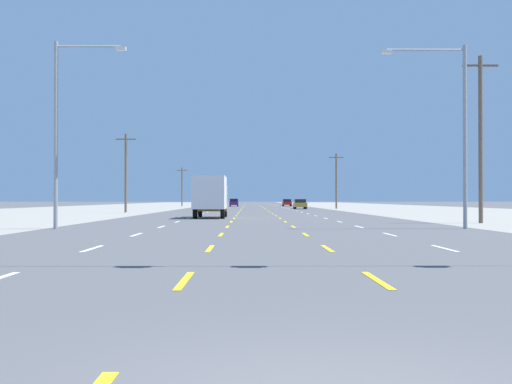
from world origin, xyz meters
TOP-DOWN VIEW (x-y plane):
  - ground_plane at (0.00, 66.00)m, footprint 572.00×572.00m
  - lot_apron_left at (-24.75, 66.00)m, footprint 28.00×440.00m
  - lot_apron_right at (24.75, 66.00)m, footprint 28.00×440.00m
  - lane_markings at (0.00, 104.50)m, footprint 10.64×227.60m
  - signal_span_wire at (0.01, 9.49)m, footprint 26.54×0.53m
  - box_truck_inner_left_nearest at (-3.62, 45.84)m, footprint 2.40×7.20m
  - sedan_far_left_near at (-7.18, 86.86)m, footprint 1.80×4.50m
  - sedan_far_right_mid at (6.94, 91.19)m, footprint 1.80×4.50m
  - hatchback_inner_left_midfar at (-3.66, 122.89)m, footprint 1.72×3.90m
  - sedan_far_right_far at (7.12, 128.06)m, footprint 1.80×4.50m
  - streetlight_left_row_0 at (-9.81, 27.23)m, footprint 3.55×0.26m
  - streetlight_right_row_0 at (9.69, 27.23)m, footprint 4.25×0.26m
  - utility_pole_right_row_0 at (13.62, 34.71)m, footprint 2.20×0.26m
  - utility_pole_left_row_1 at (-14.23, 66.54)m, footprint 2.20×0.26m
  - utility_pole_right_row_2 at (12.81, 94.53)m, footprint 2.20×0.26m
  - utility_pole_left_row_3 at (-14.78, 131.02)m, footprint 2.20×0.26m

SIDE VIEW (x-z plane):
  - ground_plane at x=0.00m, z-range 0.00..0.00m
  - lot_apron_left at x=-24.75m, z-range 0.00..0.01m
  - lot_apron_right at x=24.75m, z-range 0.00..0.01m
  - lane_markings at x=0.00m, z-range 0.00..0.01m
  - sedan_far_left_near at x=-7.18m, z-range 0.03..1.49m
  - sedan_far_right_mid at x=6.94m, z-range 0.03..1.49m
  - sedan_far_right_far at x=7.12m, z-range 0.03..1.49m
  - hatchback_inner_left_midfar at x=-3.66m, z-range 0.01..1.55m
  - box_truck_inner_left_nearest at x=-3.62m, z-range 0.22..3.45m
  - utility_pole_left_row_3 at x=-14.78m, z-range 0.19..8.31m
  - utility_pole_right_row_2 at x=12.81m, z-range 0.19..8.68m
  - utility_pole_left_row_1 at x=-14.23m, z-range 0.19..8.88m
  - signal_span_wire at x=0.01m, z-range 0.76..9.58m
  - streetlight_left_row_0 at x=-9.81m, z-range 0.69..9.98m
  - utility_pole_right_row_0 at x=13.62m, z-range 0.20..10.48m
  - streetlight_right_row_0 at x=9.69m, z-range 0.77..9.93m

